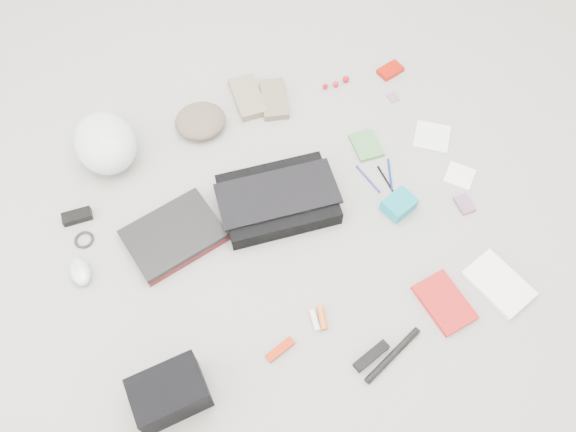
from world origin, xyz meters
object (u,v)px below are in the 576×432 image
object	(u,v)px
laptop	(173,234)
book_red	(444,302)
accordion_wallet	(399,205)
bike_helmet	(105,143)
camera_bag	(170,393)
messenger_bag	(278,199)

from	to	relation	value
laptop	book_red	xyz separation A→B (m)	(0.78, -0.57, -0.02)
book_red	accordion_wallet	distance (m)	0.39
bike_helmet	accordion_wallet	xyz separation A→B (m)	(0.94, -0.62, -0.06)
book_red	camera_bag	bearing A→B (deg)	170.17
bike_helmet	book_red	xyz separation A→B (m)	(0.92, -1.01, -0.08)
messenger_bag	bike_helmet	size ratio (longest dim) A/B	1.42
laptop	camera_bag	distance (m)	0.56
camera_bag	book_red	world-z (taller)	camera_bag
messenger_bag	book_red	world-z (taller)	messenger_bag
book_red	bike_helmet	bearing A→B (deg)	124.17
messenger_bag	camera_bag	world-z (taller)	camera_bag
camera_bag	accordion_wallet	bearing A→B (deg)	16.79
camera_bag	book_red	bearing A→B (deg)	-5.72
accordion_wallet	bike_helmet	bearing A→B (deg)	128.04
camera_bag	messenger_bag	bearing A→B (deg)	40.57
messenger_bag	book_red	xyz separation A→B (m)	(0.38, -0.57, -0.02)
book_red	messenger_bag	bearing A→B (deg)	116.00
camera_bag	book_red	xyz separation A→B (m)	(0.94, -0.03, -0.06)
camera_bag	accordion_wallet	world-z (taller)	camera_bag
laptop	accordion_wallet	size ratio (longest dim) A/B	2.95
laptop	accordion_wallet	distance (m)	0.83
book_red	accordion_wallet	world-z (taller)	accordion_wallet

